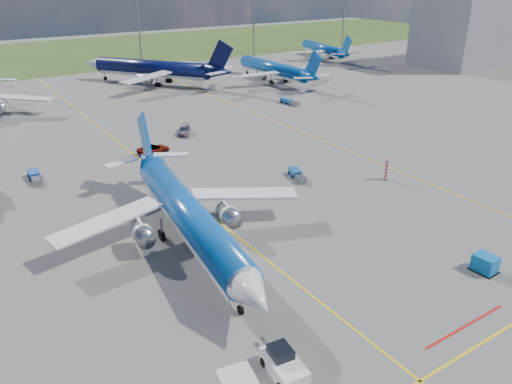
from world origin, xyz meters
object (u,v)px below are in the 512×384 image
warning_post (386,170)px  baggage_tug_w (297,175)px  uld_container (485,264)px  bg_jet_ne (273,81)px  service_car_b (154,149)px  pushback_tug (283,364)px  main_airliner (191,245)px  baggage_tug_c (35,177)px  service_car_c (184,130)px  bg_jet_n (154,84)px  bg_jet_ene (322,58)px  baggage_tug_e (289,102)px

warning_post → baggage_tug_w: (-10.13, 7.27, -1.02)m
warning_post → uld_container: size_ratio=1.40×
warning_post → bg_jet_ne: (25.15, 63.60, -1.50)m
bg_jet_ne → baggage_tug_w: bearing=57.2°
service_car_b → pushback_tug: bearing=165.0°
main_airliner → baggage_tug_c: main_airliner is taller
service_car_c → baggage_tug_c: service_car_c is taller
bg_jet_ne → service_car_b: size_ratio=7.17×
pushback_tug → service_car_b: size_ratio=1.11×
bg_jet_n → bg_jet_ne: bearing=116.0°
main_airliner → baggage_tug_w: 22.74m
warning_post → main_airliner: bearing=-177.4°
warning_post → baggage_tug_c: bearing=147.1°
warning_post → main_airliner: size_ratio=0.08×
main_airliner → bg_jet_ene: bearing=50.7°
bg_jet_ne → baggage_tug_e: 24.33m
uld_container → baggage_tug_c: bearing=120.4°
warning_post → service_car_b: (-23.11, 28.12, -0.78)m
pushback_tug → service_car_c: 59.84m
bg_jet_ne → baggage_tug_c: bearing=28.2°
bg_jet_n → service_car_b: 53.81m
bg_jet_ne → bg_jet_ene: bearing=-149.0°
main_airliner → baggage_tug_e: bearing=50.8°
baggage_tug_w → baggage_tug_e: bearing=74.3°
bg_jet_ene → baggage_tug_w: bearing=59.2°
warning_post → baggage_tug_e: warning_post is taller
bg_jet_ne → uld_container: bg_jet_ne is taller
baggage_tug_w → baggage_tug_c: bearing=167.5°
bg_jet_ene → service_car_c: bearing=45.3°
service_car_b → baggage_tug_e: bearing=-72.8°
warning_post → baggage_tug_w: bearing=144.3°
uld_container → baggage_tug_e: (23.55, 63.61, -0.34)m
bg_jet_n → uld_container: size_ratio=20.54×
service_car_b → uld_container: bearing=-167.5°
bg_jet_n → pushback_tug: (-31.29, -99.69, 0.78)m
bg_jet_n → bg_jet_ene: bearing=150.1°
bg_jet_ne → baggage_tug_c: size_ratio=7.58×
bg_jet_ene → baggage_tug_e: bearing=54.6°
main_airliner → service_car_b: (8.05, 29.50, 0.72)m
service_car_c → bg_jet_ene: bearing=66.2°
bg_jet_n → service_car_b: size_ratio=8.50×
uld_container → service_car_c: 56.77m
bg_jet_ene → service_car_b: (-83.48, -57.27, 0.72)m
pushback_tug → main_airliner: bearing=89.8°
service_car_b → baggage_tug_c: size_ratio=1.06×
service_car_c → bg_jet_n: bearing=106.5°
bg_jet_n → baggage_tug_e: bearing=78.2°
baggage_tug_w → uld_container: bearing=-68.8°
bg_jet_n → service_car_c: bearing=37.6°
pushback_tug → baggage_tug_e: bearing=60.0°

